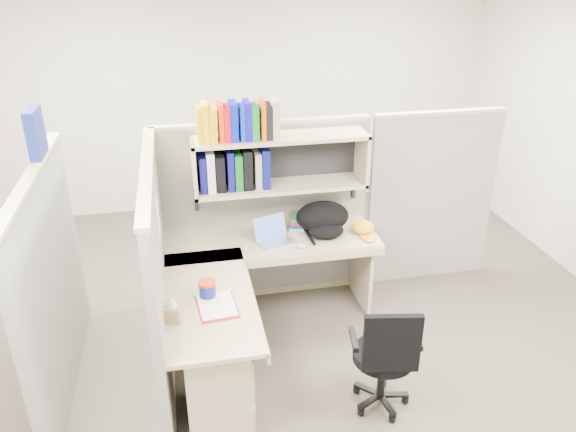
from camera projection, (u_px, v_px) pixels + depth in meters
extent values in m
plane|color=#342E28|center=(285.00, 353.00, 4.42)|extent=(6.00, 6.00, 0.00)
plane|color=#BBB6A9|center=(234.00, 96.00, 6.50)|extent=(6.00, 0.00, 6.00)
cube|color=slate|center=(265.00, 214.00, 4.87)|extent=(1.80, 0.06, 1.60)
cube|color=tan|center=(263.00, 123.00, 4.53)|extent=(1.80, 0.08, 0.03)
cube|color=slate|center=(159.00, 278.00, 3.91)|extent=(0.06, 1.80, 1.60)
cube|color=tan|center=(146.00, 169.00, 3.57)|extent=(0.08, 1.80, 0.03)
cube|color=slate|center=(53.00, 289.00, 3.79)|extent=(0.06, 1.80, 1.60)
cube|color=slate|center=(431.00, 200.00, 5.16)|extent=(1.20, 0.06, 1.60)
cube|color=navy|center=(35.00, 133.00, 3.67)|extent=(0.07, 0.27, 0.32)
cube|color=white|center=(158.00, 217.00, 3.88)|extent=(0.00, 0.21, 0.28)
cube|color=tan|center=(280.00, 137.00, 4.40)|extent=(1.40, 0.34, 0.03)
cube|color=tan|center=(280.00, 186.00, 4.57)|extent=(1.40, 0.34, 0.03)
cube|color=tan|center=(194.00, 168.00, 4.36)|extent=(0.03, 0.34, 0.44)
cube|color=tan|center=(362.00, 156.00, 4.61)|extent=(0.03, 0.34, 0.44)
cube|color=black|center=(277.00, 156.00, 4.63)|extent=(1.38, 0.01, 0.41)
cube|color=#D89404|center=(199.00, 125.00, 4.21)|extent=(0.03, 0.20, 0.26)
cube|color=#FFB905|center=(205.00, 122.00, 4.21)|extent=(0.05, 0.20, 0.29)
cube|color=#E89D04|center=(212.00, 124.00, 4.22)|extent=(0.06, 0.20, 0.26)
cube|color=red|center=(220.00, 121.00, 4.23)|extent=(0.04, 0.20, 0.29)
cube|color=#B90717|center=(226.00, 123.00, 4.24)|extent=(0.05, 0.20, 0.26)
cube|color=#0513A8|center=(233.00, 121.00, 4.25)|extent=(0.06, 0.20, 0.29)
cube|color=#052999|center=(241.00, 122.00, 4.26)|extent=(0.04, 0.20, 0.26)
cube|color=#1205A0|center=(247.00, 120.00, 4.26)|extent=(0.04, 0.20, 0.29)
cube|color=#086B1F|center=(254.00, 122.00, 4.28)|extent=(0.06, 0.20, 0.26)
cube|color=#C14504|center=(262.00, 119.00, 4.29)|extent=(0.04, 0.20, 0.29)
cube|color=black|center=(268.00, 121.00, 4.30)|extent=(0.05, 0.20, 0.26)
cube|color=tan|center=(274.00, 118.00, 4.30)|extent=(0.06, 0.20, 0.29)
cube|color=#080850|center=(202.00, 172.00, 4.41)|extent=(0.05, 0.24, 0.29)
cube|color=silver|center=(210.00, 170.00, 4.41)|extent=(0.06, 0.24, 0.32)
cube|color=black|center=(219.00, 171.00, 4.43)|extent=(0.07, 0.24, 0.29)
cube|color=#07084F|center=(230.00, 168.00, 4.44)|extent=(0.05, 0.24, 0.32)
cube|color=#0A4C17|center=(238.00, 170.00, 4.46)|extent=(0.06, 0.24, 0.29)
cube|color=black|center=(247.00, 167.00, 4.47)|extent=(0.07, 0.24, 0.32)
cube|color=gray|center=(257.00, 168.00, 4.49)|extent=(0.05, 0.24, 0.29)
cube|color=#080C52|center=(264.00, 166.00, 4.49)|extent=(0.06, 0.24, 0.32)
cube|color=tan|center=(272.00, 240.00, 4.62)|extent=(1.74, 0.60, 0.03)
cube|color=tan|center=(209.00, 299.00, 3.83)|extent=(0.60, 1.34, 0.03)
cube|color=tan|center=(278.00, 261.00, 4.37)|extent=(1.74, 0.02, 0.07)
cube|color=tan|center=(253.00, 298.00, 3.90)|extent=(0.02, 1.34, 0.07)
cube|color=tan|center=(217.00, 376.00, 3.68)|extent=(0.40, 0.55, 0.68)
cube|color=tan|center=(248.00, 348.00, 3.64)|extent=(0.02, 0.50, 0.16)
cube|color=tan|center=(248.00, 369.00, 3.71)|extent=(0.02, 0.50, 0.16)
cube|color=tan|center=(249.00, 395.00, 3.81)|extent=(0.02, 0.50, 0.22)
cube|color=#B2B2B7|center=(249.00, 347.00, 3.64)|extent=(0.01, 0.12, 0.01)
cube|color=tan|center=(361.00, 266.00, 4.95)|extent=(0.03, 0.55, 0.70)
cylinder|color=navy|center=(207.00, 290.00, 3.82)|extent=(0.11, 0.11, 0.10)
cylinder|color=red|center=(207.00, 283.00, 3.79)|extent=(0.12, 0.12, 0.02)
ellipsoid|color=#8EA5CA|center=(302.00, 246.00, 4.46)|extent=(0.09, 0.07, 0.03)
cylinder|color=silver|center=(272.00, 223.00, 4.75)|extent=(0.08, 0.08, 0.11)
cylinder|color=black|center=(384.00, 355.00, 3.75)|extent=(0.42, 0.42, 0.06)
cube|color=black|center=(392.00, 344.00, 3.47)|extent=(0.36, 0.11, 0.42)
cylinder|color=black|center=(382.00, 375.00, 3.82)|extent=(0.05, 0.05, 0.36)
cylinder|color=black|center=(380.00, 398.00, 3.91)|extent=(0.40, 0.40, 0.09)
cube|color=black|center=(354.00, 339.00, 3.68)|extent=(0.08, 0.24, 0.04)
cube|color=black|center=(416.00, 338.00, 3.69)|extent=(0.08, 0.24, 0.04)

